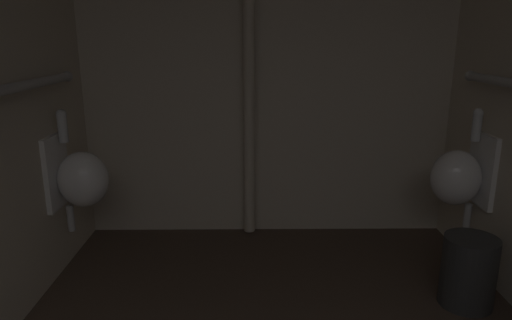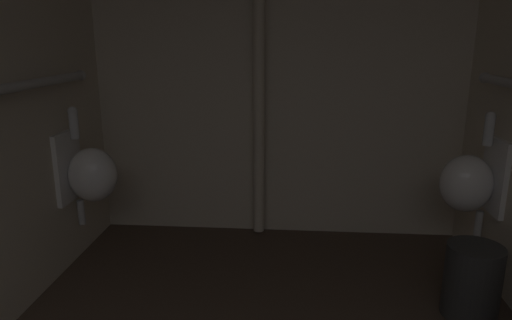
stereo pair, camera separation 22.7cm
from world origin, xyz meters
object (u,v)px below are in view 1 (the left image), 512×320
object	(u,v)px
urinal_left_mid	(79,178)
urinal_right_far	(460,176)
waste_bin	(468,271)
standpipe_back_wall	(249,64)

from	to	relation	value
urinal_left_mid	urinal_right_far	bearing A→B (deg)	0.18
urinal_left_mid	waste_bin	size ratio (longest dim) A/B	1.95
urinal_left_mid	standpipe_back_wall	size ratio (longest dim) A/B	0.31
urinal_left_mid	standpipe_back_wall	xyz separation A→B (m)	(1.02, 0.51, 0.64)
urinal_left_mid	urinal_right_far	size ratio (longest dim) A/B	1.00
urinal_left_mid	waste_bin	world-z (taller)	urinal_left_mid
urinal_left_mid	waste_bin	distance (m)	2.27
standpipe_back_wall	waste_bin	size ratio (longest dim) A/B	6.23
waste_bin	standpipe_back_wall	bearing A→B (deg)	141.11
waste_bin	urinal_right_far	bearing A→B (deg)	77.17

